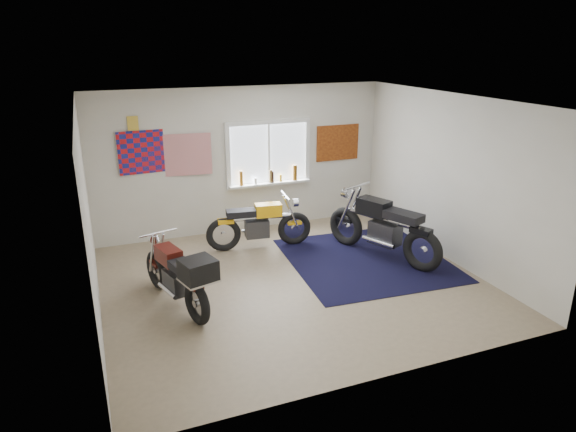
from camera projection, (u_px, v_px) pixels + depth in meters
name	position (u px, v px, depth m)	size (l,w,h in m)	color
ground	(293.00, 282.00, 7.77)	(5.50, 5.50, 0.00)	#9E896B
room_shell	(293.00, 177.00, 7.23)	(5.50, 5.50, 5.50)	white
navy_rug	(367.00, 260.00, 8.55)	(2.50, 2.60, 0.01)	black
window_assembly	(269.00, 158.00, 9.66)	(1.66, 0.17, 1.26)	white
oil_bottles	(274.00, 176.00, 9.74)	(1.16, 0.09, 0.30)	#935715
flag_display	(133.00, 123.00, 8.59)	(1.60, 0.10, 1.17)	red
triumph_poster	(338.00, 143.00, 10.12)	(0.90, 0.03, 0.70)	#A54C14
yellow_triumph	(259.00, 225.00, 8.94)	(1.87, 0.56, 0.94)	black
black_chrome_bike	(383.00, 229.00, 8.51)	(1.06, 2.12, 1.15)	black
maroon_tourer	(179.00, 276.00, 6.86)	(0.84, 1.83, 0.94)	black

